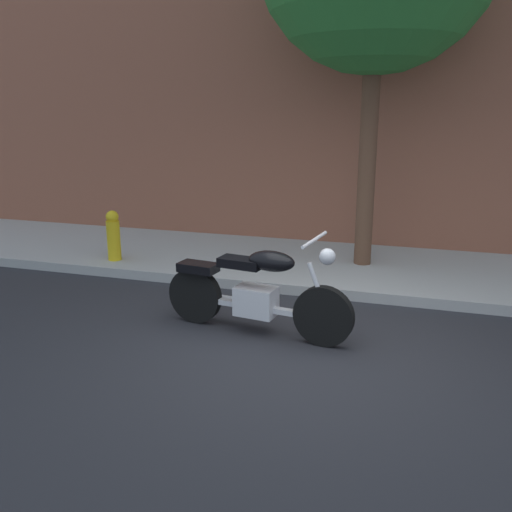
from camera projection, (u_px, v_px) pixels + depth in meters
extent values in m
plane|color=#28282D|center=(303.00, 350.00, 5.74)|extent=(60.00, 60.00, 0.00)
cube|color=#A7A7A7|center=(344.00, 267.00, 8.39)|extent=(23.63, 2.54, 0.14)
cube|color=brown|center=(367.00, 17.00, 8.82)|extent=(23.63, 0.50, 7.55)
cylinder|color=black|center=(323.00, 316.00, 5.77)|extent=(0.66, 0.19, 0.65)
cylinder|color=black|center=(195.00, 295.00, 6.40)|extent=(0.66, 0.19, 0.65)
cube|color=silver|center=(256.00, 301.00, 6.07)|extent=(0.47, 0.34, 0.32)
cube|color=silver|center=(256.00, 307.00, 6.09)|extent=(1.39, 0.27, 0.06)
ellipsoid|color=black|center=(271.00, 261.00, 5.88)|extent=(0.55, 0.33, 0.22)
cube|color=black|center=(241.00, 263.00, 6.04)|extent=(0.51, 0.30, 0.10)
cube|color=black|center=(198.00, 267.00, 6.29)|extent=(0.47, 0.30, 0.10)
cylinder|color=silver|center=(319.00, 290.00, 5.72)|extent=(0.28, 0.09, 0.58)
cylinder|color=silver|center=(315.00, 240.00, 5.61)|extent=(0.13, 0.70, 0.04)
sphere|color=silver|center=(327.00, 257.00, 5.60)|extent=(0.17, 0.17, 0.17)
cylinder|color=silver|center=(242.00, 302.00, 6.34)|extent=(0.80, 0.20, 0.09)
cylinder|color=brown|center=(368.00, 153.00, 7.93)|extent=(0.25, 0.25, 3.55)
cylinder|color=gold|center=(114.00, 245.00, 8.48)|extent=(0.20, 0.20, 0.75)
sphere|color=gold|center=(112.00, 217.00, 8.37)|extent=(0.19, 0.19, 0.19)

